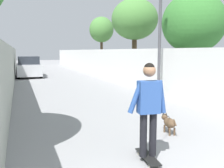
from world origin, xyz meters
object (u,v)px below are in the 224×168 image
at_px(tree_right_mid, 194,23).
at_px(car_near, 29,67).
at_px(tree_right_distant, 101,30).
at_px(skateboard, 148,157).
at_px(lamp_post, 160,23).
at_px(person_skateboarder, 149,103).
at_px(dog, 169,122).
at_px(tree_right_near, 135,20).

distance_m(tree_right_mid, car_near, 13.04).
bearing_deg(car_near, tree_right_distant, -85.38).
relative_size(tree_right_mid, skateboard, 5.48).
distance_m(tree_right_mid, lamp_post, 2.02).
xyz_separation_m(tree_right_distant, person_skateboarder, (-17.08, 4.60, -2.64)).
distance_m(tree_right_mid, tree_right_distant, 11.53).
distance_m(lamp_post, dog, 5.20).
xyz_separation_m(tree_right_mid, person_skateboarder, (-5.58, 5.14, -2.09)).
distance_m(person_skateboarder, dog, 1.84).
bearing_deg(tree_right_distant, car_near, 94.62).
relative_size(tree_right_mid, tree_right_distant, 0.93).
xyz_separation_m(tree_right_near, lamp_post, (-5.99, 1.70, -0.84)).
bearing_deg(tree_right_distant, tree_right_mid, -177.32).
relative_size(lamp_post, person_skateboarder, 2.69).
bearing_deg(tree_right_near, lamp_post, 164.18).
bearing_deg(lamp_post, car_near, 21.71).
height_order(skateboard, car_near, car_near).
height_order(tree_right_distant, car_near, tree_right_distant).
height_order(tree_right_near, car_near, tree_right_near).
relative_size(tree_right_mid, car_near, 1.04).
xyz_separation_m(tree_right_mid, tree_right_distant, (11.50, 0.54, 0.55)).
height_order(tree_right_mid, tree_right_distant, tree_right_distant).
bearing_deg(tree_right_mid, person_skateboarder, 137.35).
distance_m(person_skateboarder, car_near, 16.65).
distance_m(tree_right_near, tree_right_distant, 6.01).
height_order(person_skateboarder, car_near, person_skateboarder).
xyz_separation_m(tree_right_distant, skateboard, (-17.08, 4.60, -3.63)).
height_order(tree_right_distant, person_skateboarder, tree_right_distant).
bearing_deg(skateboard, tree_right_near, -23.76).
relative_size(tree_right_near, car_near, 1.20).
height_order(person_skateboarder, dog, person_skateboarder).
relative_size(tree_right_near, lamp_post, 1.16).
xyz_separation_m(tree_right_mid, lamp_post, (-0.49, 1.96, -0.09)).
bearing_deg(skateboard, tree_right_distant, -15.07).
distance_m(skateboard, person_skateboarder, 0.99).
bearing_deg(lamp_post, person_skateboarder, 148.00).
bearing_deg(person_skateboarder, tree_right_mid, -42.65).
relative_size(dog, car_near, 0.35).
height_order(tree_right_near, lamp_post, tree_right_near).
height_order(skateboard, person_skateboarder, person_skateboarder).
bearing_deg(tree_right_near, tree_right_mid, -177.29).
relative_size(tree_right_distant, car_near, 1.11).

